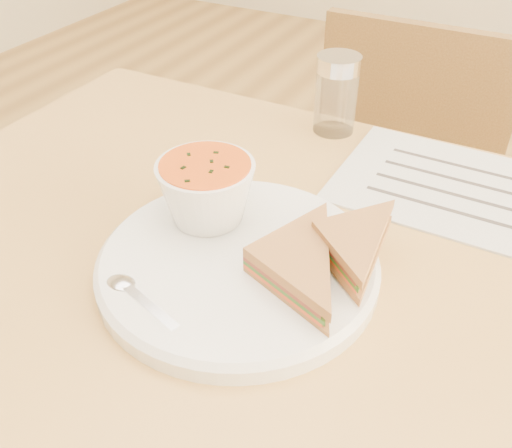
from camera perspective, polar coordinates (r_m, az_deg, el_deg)
The scene contains 8 objects.
chair_far at distance 1.14m, azimuth 11.05°, elevation -3.43°, with size 0.36×0.36×0.82m, color brown, non-canonical shape.
plate at distance 0.58m, azimuth -1.82°, elevation -4.12°, with size 0.28×0.28×0.02m, color white, non-canonical shape.
soup_bowl at distance 0.60m, azimuth -4.94°, elevation 2.98°, with size 0.10×0.10×0.07m, color white, non-canonical shape.
sandwich_half_a at distance 0.54m, azimuth -1.30°, elevation -3.79°, with size 0.11×0.11×0.03m, color #BC7842, non-canonical shape.
sandwich_half_b at distance 0.56m, azimuth 5.51°, elevation -0.89°, with size 0.10×0.10×0.03m, color #BC7842, non-canonical shape.
spoon at distance 0.52m, azimuth -10.45°, elevation -8.30°, with size 0.16×0.03×0.01m, color silver, non-canonical shape.
paper_menu at distance 0.74m, azimuth 19.36°, elevation 3.40°, with size 0.28×0.21×0.00m, color silver, non-canonical shape.
condiment_shaker at distance 0.82m, azimuth 8.02°, elevation 12.72°, with size 0.06×0.06×0.11m, color silver, non-canonical shape.
Camera 1 is at (0.17, -0.39, 1.14)m, focal length 40.00 mm.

